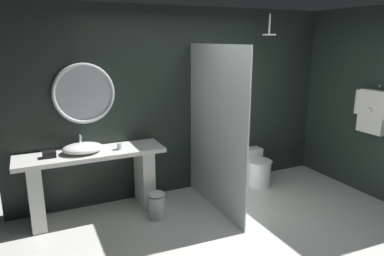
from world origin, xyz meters
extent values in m
plane|color=silver|center=(0.00, 0.00, 0.00)|extent=(5.76, 5.76, 0.00)
cube|color=#1E2823|center=(0.00, 1.90, 1.30)|extent=(4.80, 0.10, 2.60)
cube|color=#1E2823|center=(2.35, 0.76, 1.30)|extent=(0.10, 2.47, 2.60)
cube|color=silver|center=(-1.35, 1.57, 0.81)|extent=(1.76, 0.52, 0.05)
cube|color=silver|center=(-2.01, 1.57, 0.39)|extent=(0.16, 0.44, 0.78)
cube|color=silver|center=(-0.69, 1.57, 0.39)|extent=(0.16, 0.44, 0.78)
ellipsoid|color=white|center=(-1.45, 1.57, 0.90)|extent=(0.48, 0.39, 0.11)
cylinder|color=silver|center=(-1.45, 1.75, 0.93)|extent=(0.02, 0.02, 0.18)
cylinder|color=silver|center=(-1.45, 1.69, 1.01)|extent=(0.02, 0.13, 0.02)
cylinder|color=silver|center=(-1.02, 1.51, 0.88)|extent=(0.07, 0.07, 0.08)
cube|color=black|center=(-1.83, 1.55, 0.88)|extent=(0.15, 0.11, 0.07)
torus|color=silver|center=(-1.35, 1.81, 1.51)|extent=(0.75, 0.05, 0.75)
cylinder|color=#B2BCC1|center=(-1.35, 1.82, 1.51)|extent=(0.68, 0.01, 0.68)
cube|color=silver|center=(0.12, 1.12, 1.06)|extent=(0.02, 1.46, 2.11)
cylinder|color=silver|center=(1.10, 1.43, 2.37)|extent=(0.02, 0.02, 0.27)
cylinder|color=silver|center=(1.10, 1.43, 2.22)|extent=(0.19, 0.19, 0.02)
sphere|color=silver|center=(2.28, 0.54, 1.56)|extent=(0.04, 0.04, 0.04)
cube|color=silver|center=(2.21, 0.54, 1.22)|extent=(0.12, 0.39, 0.58)
cylinder|color=silver|center=(2.21, 0.76, 1.32)|extent=(0.14, 0.14, 0.34)
sphere|color=silver|center=(2.13, 0.54, 1.25)|extent=(0.07, 0.07, 0.07)
cylinder|color=white|center=(1.08, 1.46, 0.19)|extent=(0.35, 0.35, 0.39)
ellipsoid|color=white|center=(1.08, 1.46, 0.40)|extent=(0.36, 0.40, 0.02)
cube|color=white|center=(1.08, 1.73, 0.35)|extent=(0.37, 0.19, 0.31)
cylinder|color=silver|center=(-0.67, 1.17, 0.14)|extent=(0.21, 0.21, 0.29)
ellipsoid|color=silver|center=(-0.67, 1.17, 0.32)|extent=(0.21, 0.21, 0.06)
camera|label=1|loc=(-1.98, -2.66, 2.16)|focal=33.09mm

